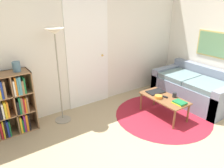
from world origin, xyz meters
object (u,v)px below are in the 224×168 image
couch (195,89)px  vase_on_shelf (16,67)px  floor_lamp (56,45)px  bookshelf (3,106)px  cup (174,95)px  laptop (156,92)px  coffee_table (164,100)px  bowl (159,97)px

couch → vase_on_shelf: (-3.28, 1.00, 0.83)m
floor_lamp → couch: 3.01m
bookshelf → floor_lamp: size_ratio=0.62×
couch → cup: bearing=-169.3°
floor_lamp → laptop: bearing=-22.3°
coffee_table → laptop: laptop is taller
cup → vase_on_shelf: vase_on_shelf is taller
floor_lamp → cup: (1.79, -1.04, -0.96)m
vase_on_shelf → laptop: bearing=-19.7°
laptop → bowl: 0.26m
floor_lamp → vase_on_shelf: size_ratio=10.56×
cup → vase_on_shelf: size_ratio=0.59×
coffee_table → vase_on_shelf: vase_on_shelf is taller
couch → bookshelf: bearing=164.4°
bowl → vase_on_shelf: vase_on_shelf is taller
laptop → vase_on_shelf: size_ratio=2.28×
bookshelf → couch: 3.72m
couch → cup: (-0.87, -0.16, 0.15)m
couch → vase_on_shelf: size_ratio=10.25×
cup → floor_lamp: bearing=150.0°
coffee_table → laptop: (0.04, 0.26, 0.05)m
bookshelf → laptop: bearing=-17.5°
bookshelf → couch: (3.57, -1.00, -0.22)m
couch → laptop: 1.02m
coffee_table → vase_on_shelf: bearing=154.5°
laptop → floor_lamp: bearing=157.7°
couch → laptop: (-1.00, 0.19, 0.11)m
laptop → bookshelf: bearing=162.5°
bookshelf → floor_lamp: (0.91, -0.13, 0.89)m
bowl → vase_on_shelf: (-2.13, 1.03, 0.70)m
coffee_table → laptop: size_ratio=2.54×
couch → coffee_table: (-1.03, -0.07, 0.06)m
bowl → bookshelf: bearing=157.0°
vase_on_shelf → coffee_table: bearing=-25.5°
bookshelf → laptop: 2.70m
bookshelf → coffee_table: 2.76m
floor_lamp → cup: size_ratio=17.97×
coffee_table → vase_on_shelf: size_ratio=5.79×
floor_lamp → laptop: size_ratio=4.64×
bowl → cup: size_ratio=1.52×
floor_lamp → cup: bearing=-30.0°
bowl → cup: bearing=-26.0°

